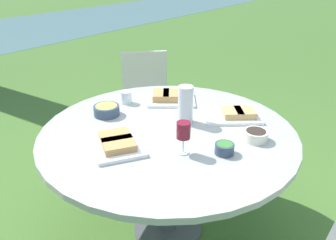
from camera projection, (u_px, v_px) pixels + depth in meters
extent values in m
plane|color=#446B2B|center=(168.00, 228.00, 2.26)|extent=(40.00, 40.00, 0.00)
cylinder|color=#4C4C51|center=(168.00, 227.00, 2.26)|extent=(0.47, 0.47, 0.02)
cylinder|color=#4C4C51|center=(168.00, 184.00, 2.10)|extent=(0.11, 0.11, 0.72)
cylinder|color=#9EA399|center=(168.00, 132.00, 1.93)|extent=(1.49, 1.49, 0.03)
cube|color=beige|center=(147.00, 102.00, 3.13)|extent=(0.61, 0.61, 0.04)
cube|color=beige|center=(144.00, 73.00, 3.20)|extent=(0.34, 0.33, 0.42)
cylinder|color=beige|center=(129.00, 134.00, 3.04)|extent=(0.03, 0.03, 0.43)
cylinder|color=beige|center=(171.00, 131.00, 3.10)|extent=(0.03, 0.03, 0.43)
cylinder|color=beige|center=(127.00, 117.00, 3.37)|extent=(0.03, 0.03, 0.43)
cylinder|color=beige|center=(164.00, 115.00, 3.42)|extent=(0.03, 0.03, 0.43)
cylinder|color=silver|center=(185.00, 105.00, 1.96)|extent=(0.09, 0.09, 0.23)
cone|color=silver|center=(190.00, 87.00, 1.95)|extent=(0.02, 0.02, 0.03)
cylinder|color=silver|center=(183.00, 152.00, 1.69)|extent=(0.06, 0.06, 0.01)
cylinder|color=silver|center=(183.00, 145.00, 1.67)|extent=(0.01, 0.01, 0.08)
cylinder|color=maroon|center=(183.00, 130.00, 1.63)|extent=(0.07, 0.07, 0.09)
cube|color=white|center=(116.00, 142.00, 1.77)|extent=(0.43, 0.47, 0.02)
cube|color=#B2844C|center=(119.00, 145.00, 1.68)|extent=(0.21, 0.21, 0.04)
cube|color=#B2844C|center=(115.00, 137.00, 1.76)|extent=(0.21, 0.21, 0.04)
cube|color=white|center=(232.00, 117.00, 2.05)|extent=(0.38, 0.40, 0.02)
cube|color=tan|center=(245.00, 113.00, 2.04)|extent=(0.18, 0.18, 0.04)
cube|color=tan|center=(233.00, 113.00, 2.04)|extent=(0.18, 0.18, 0.04)
cube|color=white|center=(171.00, 100.00, 2.30)|extent=(0.40, 0.41, 0.02)
cube|color=#B2844C|center=(161.00, 95.00, 2.29)|extent=(0.20, 0.19, 0.05)
cube|color=#B2844C|center=(171.00, 95.00, 2.29)|extent=(0.20, 0.19, 0.05)
cylinder|color=#334256|center=(107.00, 110.00, 2.09)|extent=(0.16, 0.16, 0.06)
cylinder|color=#E0C147|center=(106.00, 108.00, 2.08)|extent=(0.13, 0.13, 0.03)
cylinder|color=#334256|center=(224.00, 149.00, 1.67)|extent=(0.10, 0.10, 0.06)
cylinder|color=#387533|center=(225.00, 146.00, 1.66)|extent=(0.08, 0.08, 0.02)
cylinder|color=beige|center=(255.00, 136.00, 1.79)|extent=(0.13, 0.13, 0.06)
cylinder|color=#2D231E|center=(256.00, 133.00, 1.79)|extent=(0.11, 0.11, 0.03)
cylinder|color=silver|center=(126.00, 97.00, 2.26)|extent=(0.08, 0.08, 0.09)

